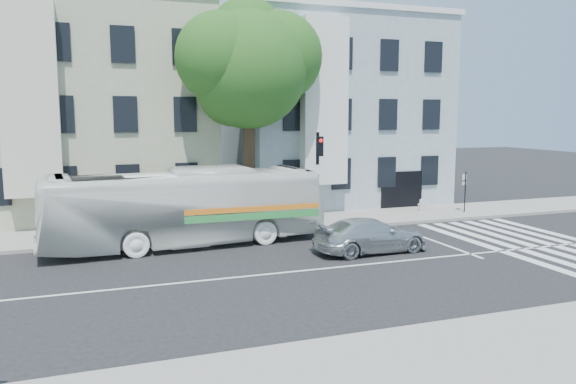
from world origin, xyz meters
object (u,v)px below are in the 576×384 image
bus (186,207)px  sedan (371,235)px  fire_hydrant (421,205)px  traffic_signal (318,167)px

bus → sedan: bus is taller
bus → fire_hydrant: 13.88m
bus → traffic_signal: 6.83m
fire_hydrant → sedan: bearing=-134.6°
traffic_signal → sedan: bearing=-81.8°
bus → sedan: 7.61m
sedan → fire_hydrant: (6.77, 6.87, -0.19)m
bus → sedan: bearing=-122.6°
bus → traffic_signal: size_ratio=2.52×
bus → sedan: size_ratio=2.49×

